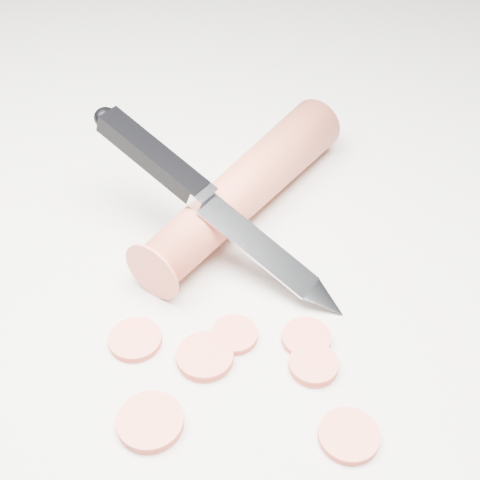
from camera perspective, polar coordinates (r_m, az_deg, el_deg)
name	(u,v)px	position (r m, az deg, el deg)	size (l,w,h in m)	color
ground	(207,282)	(0.48, -2.83, -3.60)	(2.40, 2.40, 0.00)	silver
carrot	(245,188)	(0.52, 0.42, 4.45)	(0.04, 0.04, 0.22)	#D05237
carrot_slice_0	(135,340)	(0.45, -8.93, -8.40)	(0.03, 0.03, 0.01)	#F2684E
carrot_slice_1	(150,422)	(0.41, -7.66, -15.11)	(0.04, 0.04, 0.01)	#F2684E
carrot_slice_2	(205,357)	(0.43, -3.01, -9.91)	(0.04, 0.04, 0.01)	#F2684E
carrot_slice_3	(314,365)	(0.43, 6.29, -10.56)	(0.03, 0.03, 0.01)	#F2684E
carrot_slice_4	(306,338)	(0.44, 5.68, -8.34)	(0.03, 0.03, 0.01)	#F2684E
carrot_slice_5	(234,335)	(0.44, -0.49, -8.10)	(0.03, 0.03, 0.01)	#F2684E
carrot_slice_6	(349,436)	(0.41, 9.27, -16.15)	(0.04, 0.04, 0.01)	#F2684E
kitchen_knife	(216,205)	(0.47, -2.02, 3.01)	(0.15, 0.19, 0.09)	silver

